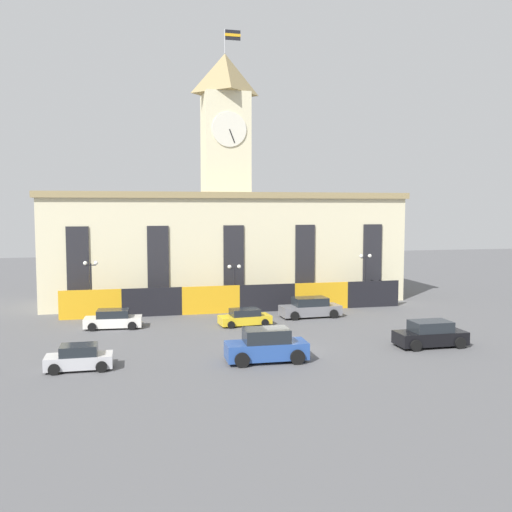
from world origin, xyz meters
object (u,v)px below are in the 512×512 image
object	(u,v)px
car_gray_pickup	(310,308)
car_blue_van	(266,346)
car_silver_hatch	(79,358)
car_yellow_coupe	(245,318)
street_lamp_far_right	(365,269)
street_lamp_far_left	(91,277)
car_black_suv	(430,335)
car_white_taxi	(113,320)
street_lamp_right	(234,277)

from	to	relation	value
car_gray_pickup	car_blue_van	xyz separation A→B (m)	(-7.29, -13.27, 0.15)
car_silver_hatch	car_yellow_coupe	world-z (taller)	car_silver_hatch
street_lamp_far_right	car_gray_pickup	bearing A→B (deg)	-149.49
street_lamp_far_left	street_lamp_far_right	xyz separation A→B (m)	(25.76, 0.00, 0.08)
street_lamp_far_left	car_yellow_coupe	distance (m)	14.23
car_silver_hatch	car_gray_pickup	bearing A→B (deg)	-145.62
car_black_suv	car_yellow_coupe	bearing A→B (deg)	137.98
street_lamp_far_left	car_gray_pickup	size ratio (longest dim) A/B	0.93
street_lamp_far_right	car_yellow_coupe	distance (m)	15.01
street_lamp_far_right	car_silver_hatch	xyz separation A→B (m)	(-25.59, -16.60, -3.02)
car_white_taxi	car_blue_van	bearing A→B (deg)	-48.22
street_lamp_far_right	car_yellow_coupe	bearing A→B (deg)	-154.99
street_lamp_far_right	car_silver_hatch	distance (m)	30.65
car_black_suv	car_blue_van	bearing A→B (deg)	-174.35
car_silver_hatch	car_black_suv	bearing A→B (deg)	-178.38
street_lamp_right	car_gray_pickup	bearing A→B (deg)	-34.41
car_yellow_coupe	car_silver_hatch	bearing A→B (deg)	35.00
car_silver_hatch	car_black_suv	distance (m)	23.38
car_white_taxi	car_yellow_coupe	world-z (taller)	car_white_taxi
car_gray_pickup	car_silver_hatch	bearing A→B (deg)	-148.63
street_lamp_far_left	street_lamp_far_right	distance (m)	25.76
car_black_suv	car_gray_pickup	bearing A→B (deg)	111.45
street_lamp_far_left	car_blue_van	world-z (taller)	street_lamp_far_left
car_black_suv	car_yellow_coupe	size ratio (longest dim) A/B	1.13
street_lamp_far_right	car_black_suv	bearing A→B (deg)	-97.81
car_blue_van	car_white_taxi	distance (m)	15.66
car_blue_van	car_gray_pickup	bearing A→B (deg)	62.53
car_black_suv	car_yellow_coupe	world-z (taller)	car_black_suv
street_lamp_far_right	car_white_taxi	xyz separation A→B (m)	(-23.84, -4.99, -3.02)
car_blue_van	car_yellow_coupe	world-z (taller)	car_blue_van
car_gray_pickup	street_lamp_far_right	bearing A→B (deg)	28.02
street_lamp_far_right	street_lamp_far_left	bearing A→B (deg)	-180.00
car_black_suv	car_white_taxi	distance (m)	24.34
street_lamp_far_right	car_white_taxi	distance (m)	24.54
car_blue_van	car_black_suv	world-z (taller)	car_blue_van
car_gray_pickup	car_black_suv	world-z (taller)	car_black_suv
street_lamp_far_left	car_gray_pickup	distance (m)	19.43
car_blue_van	car_black_suv	xyz separation A→B (m)	(12.06, 1.23, -0.13)
car_silver_hatch	car_yellow_coupe	size ratio (longest dim) A/B	0.90
street_lamp_right	car_white_taxi	size ratio (longest dim) A/B	0.95
car_black_suv	car_white_taxi	size ratio (longest dim) A/B	1.06
car_blue_van	car_black_suv	size ratio (longest dim) A/B	1.05
car_blue_van	car_yellow_coupe	bearing A→B (deg)	86.39
car_silver_hatch	car_yellow_coupe	xyz separation A→B (m)	(12.28, 10.39, -0.07)
street_lamp_right	car_yellow_coupe	xyz separation A→B (m)	(-0.32, -6.21, -2.61)
street_lamp_far_left	car_black_suv	xyz separation A→B (m)	(23.55, -16.15, -2.80)
street_lamp_right	street_lamp_far_right	xyz separation A→B (m)	(13.00, 0.00, 0.47)
car_silver_hatch	car_white_taxi	size ratio (longest dim) A/B	0.85
car_yellow_coupe	street_lamp_far_left	bearing A→B (deg)	-31.76
car_silver_hatch	car_black_suv	xyz separation A→B (m)	(23.38, 0.45, 0.14)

